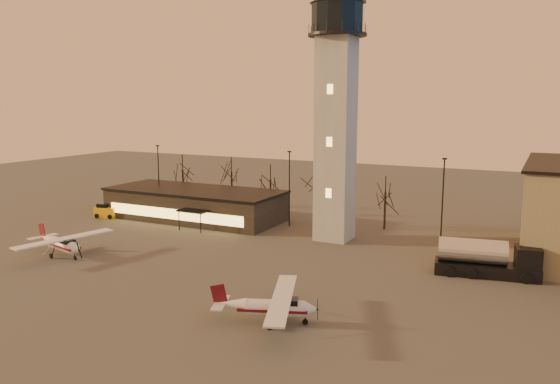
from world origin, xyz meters
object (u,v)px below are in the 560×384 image
Objects in this scene: service_cart at (106,212)px; control_tower at (336,104)px; cessna_front at (277,311)px; terminal at (195,204)px; cessna_rear at (64,247)px; fuel_truck at (486,262)px.

control_tower is at bearing -5.27° from service_cart.
cessna_front is 45.72m from service_cart.
terminal reaches higher than cessna_rear.
terminal is 13.13m from service_cart.
cessna_front is 1.07× the size of fuel_truck.
cessna_front is (27.44, -27.99, -1.13)m from terminal.
cessna_front is 0.95× the size of cessna_rear.
fuel_truck reaches higher than cessna_front.
terminal is 39.21m from cessna_front.
cessna_rear is 43.79m from fuel_truck.
terminal is 41.18m from fuel_truck.
terminal is (-21.99, 1.98, -14.17)m from control_tower.
control_tower reaches higher than terminal.
fuel_truck is at bearing 35.63° from cessna_front.
control_tower is at bearing 81.05° from cessna_front.
service_cart is (-52.30, 3.73, -0.62)m from fuel_truck.
cessna_rear is 1.13× the size of fuel_truck.
fuel_truck is (12.79, 19.26, 0.38)m from cessna_front.
control_tower is 37.56m from service_cart.
cessna_front is at bearing -40.52° from service_cart.
terminal is 2.57× the size of fuel_truck.
cessna_front is at bearing -45.56° from terminal.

